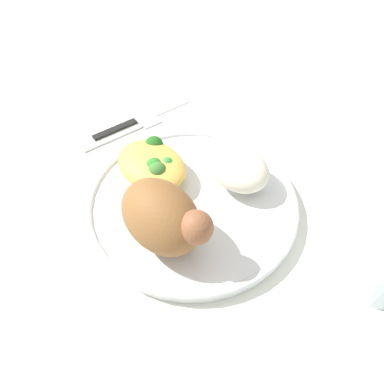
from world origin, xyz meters
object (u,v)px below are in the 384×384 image
at_px(roasted_chicken, 163,217).
at_px(knife, 135,120).
at_px(plate, 192,201).
at_px(fork, 128,132).
at_px(mac_cheese_with_broccoli, 152,164).
at_px(rice_pile, 240,169).

height_order(roasted_chicken, knife, roasted_chicken).
xyz_separation_m(plate, knife, (-0.21, 0.05, -0.01)).
bearing_deg(plate, fork, 172.37).
relative_size(fork, knife, 0.75).
xyz_separation_m(mac_cheese_with_broccoli, fork, (-0.12, 0.04, -0.04)).
bearing_deg(rice_pile, mac_cheese_with_broccoli, -138.77).
bearing_deg(mac_cheese_with_broccoli, fork, 162.98).
height_order(plate, knife, plate).
relative_size(plate, fork, 2.00).
bearing_deg(rice_pile, fork, -168.56).
distance_m(roasted_chicken, knife, 0.27).
relative_size(plate, mac_cheese_with_broccoli, 2.58).
height_order(plate, roasted_chicken, roasted_chicken).
height_order(rice_pile, mac_cheese_with_broccoli, rice_pile).
bearing_deg(roasted_chicken, rice_pile, 91.92).
distance_m(fork, knife, 0.03).
distance_m(plate, fork, 0.19).
height_order(rice_pile, knife, rice_pile).
distance_m(plate, roasted_chicken, 0.09).
bearing_deg(roasted_chicken, fork, 156.80).
bearing_deg(mac_cheese_with_broccoli, plate, 9.32).
xyz_separation_m(fork, knife, (-0.02, 0.03, 0.00)).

